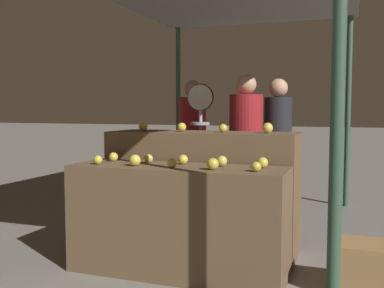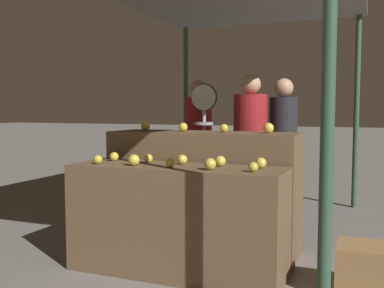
{
  "view_description": "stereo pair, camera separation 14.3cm",
  "coord_description": "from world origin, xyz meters",
  "px_view_note": "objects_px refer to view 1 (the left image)",
  "views": [
    {
      "loc": [
        1.28,
        -3.2,
        1.29
      ],
      "look_at": [
        0.01,
        0.3,
        1.0
      ],
      "focal_mm": 42.0,
      "sensor_mm": 36.0,
      "label": 1
    },
    {
      "loc": [
        1.41,
        -3.15,
        1.29
      ],
      "look_at": [
        0.01,
        0.3,
        1.0
      ],
      "focal_mm": 42.0,
      "sensor_mm": 36.0,
      "label": 2
    }
  ],
  "objects_px": {
    "person_customer_left": "(192,135)",
    "person_customer_right": "(278,138)",
    "wooden_crate_side": "(366,269)",
    "person_vendor_at_scale": "(246,139)",
    "produce_scale": "(200,124)"
  },
  "relations": [
    {
      "from": "person_vendor_at_scale",
      "to": "wooden_crate_side",
      "type": "bearing_deg",
      "value": 116.06
    },
    {
      "from": "wooden_crate_side",
      "to": "person_vendor_at_scale",
      "type": "bearing_deg",
      "value": 128.29
    },
    {
      "from": "produce_scale",
      "to": "person_customer_left",
      "type": "bearing_deg",
      "value": 114.72
    },
    {
      "from": "person_customer_left",
      "to": "wooden_crate_side",
      "type": "relative_size",
      "value": 4.52
    },
    {
      "from": "produce_scale",
      "to": "person_customer_left",
      "type": "distance_m",
      "value": 0.98
    },
    {
      "from": "produce_scale",
      "to": "person_customer_right",
      "type": "distance_m",
      "value": 1.03
    },
    {
      "from": "person_customer_right",
      "to": "wooden_crate_side",
      "type": "xyz_separation_m",
      "value": [
        0.93,
        -1.93,
        -0.77
      ]
    },
    {
      "from": "person_customer_left",
      "to": "person_customer_right",
      "type": "relative_size",
      "value": 1.01
    },
    {
      "from": "person_vendor_at_scale",
      "to": "wooden_crate_side",
      "type": "xyz_separation_m",
      "value": [
        1.21,
        -1.54,
        -0.77
      ]
    },
    {
      "from": "person_customer_left",
      "to": "person_vendor_at_scale",
      "type": "bearing_deg",
      "value": 155.31
    },
    {
      "from": "person_customer_right",
      "to": "wooden_crate_side",
      "type": "height_order",
      "value": "person_customer_right"
    },
    {
      "from": "produce_scale",
      "to": "person_customer_left",
      "type": "relative_size",
      "value": 0.94
    },
    {
      "from": "person_customer_left",
      "to": "person_customer_right",
      "type": "height_order",
      "value": "person_customer_left"
    },
    {
      "from": "person_customer_right",
      "to": "wooden_crate_side",
      "type": "bearing_deg",
      "value": 131.64
    },
    {
      "from": "produce_scale",
      "to": "wooden_crate_side",
      "type": "xyz_separation_m",
      "value": [
        1.62,
        -1.18,
        -0.95
      ]
    }
  ]
}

